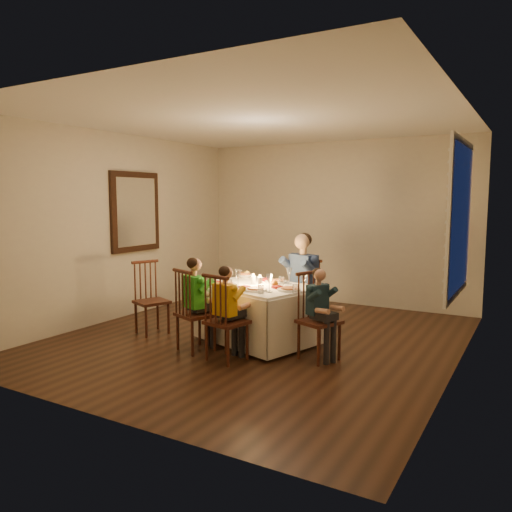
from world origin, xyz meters
The scene contains 26 objects.
ground centered at (0.00, 0.00, 0.00)m, with size 5.00×5.00×0.00m, color black.
wall_left centered at (-2.25, 0.00, 1.30)m, with size 0.02×5.00×2.60m, color #BBB19F.
wall_right centered at (2.25, 0.00, 1.30)m, with size 0.02×5.00×2.60m, color #BBB19F.
wall_back centered at (0.00, 2.50, 1.30)m, with size 4.50×0.02×2.60m, color #BBB19F.
ceiling centered at (0.00, 0.00, 2.60)m, with size 5.00×5.00×0.00m, color white.
dining_table centered at (0.05, -0.10, 0.49)m, with size 1.53×1.29×0.65m.
chair_adult centered at (0.31, 0.59, 0.00)m, with size 0.38×0.36×0.93m, color #3A170F, non-canonical shape.
chair_near_left centered at (-0.37, -0.74, 0.00)m, with size 0.38×0.36×0.93m, color #3A170F, non-canonical shape.
chair_near_right centered at (0.12, -0.86, 0.00)m, with size 0.38×0.36×0.93m, color #3A170F, non-canonical shape.
chair_end centered at (0.95, -0.35, 0.00)m, with size 0.38×0.36×0.93m, color #3A170F, non-canonical shape.
chair_extra centered at (-1.28, -0.45, 0.00)m, with size 0.38×0.36×0.92m, color #3A170F, non-canonical shape.
adult centered at (0.31, 0.59, 0.00)m, with size 0.46×0.43×1.26m, color navy, non-canonical shape.
child_green centered at (-0.37, -0.74, 0.00)m, with size 0.34×0.31×1.05m, color green, non-canonical shape.
child_yellow centered at (0.12, -0.86, 0.00)m, with size 0.32×0.29×1.01m, color gold, non-canonical shape.
child_teal centered at (0.95, -0.35, 0.00)m, with size 0.30×0.28×0.98m, color #172E3B, non-canonical shape.
setting_adult centered at (0.16, 0.16, 0.69)m, with size 0.26×0.26×0.02m, color silver.
setting_green centered at (-0.26, -0.31, 0.69)m, with size 0.26×0.26×0.02m, color silver.
setting_yellow centered at (0.21, -0.42, 0.69)m, with size 0.26×0.26×0.02m, color silver.
setting_teal centered at (0.53, -0.23, 0.69)m, with size 0.26×0.26×0.02m, color silver.
candle_left centered at (-0.02, -0.08, 0.73)m, with size 0.06×0.06×0.10m, color silver.
candle_right centered at (0.10, -0.12, 0.73)m, with size 0.06×0.06×0.10m, color silver.
squash centered at (-0.33, 0.30, 0.73)m, with size 0.09×0.09×0.09m, color gold.
orange_fruit centered at (0.30, -0.13, 0.72)m, with size 0.08×0.08×0.08m, color orange.
serving_bowl centered at (-0.35, 0.28, 0.71)m, with size 0.20×0.20×0.05m, color silver.
wall_mirror centered at (-2.22, 0.30, 1.50)m, with size 0.06×0.95×1.15m.
window_blinds centered at (2.21, 0.10, 1.50)m, with size 0.07×1.34×1.54m.
Camera 1 is at (2.92, -5.12, 1.71)m, focal length 35.00 mm.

